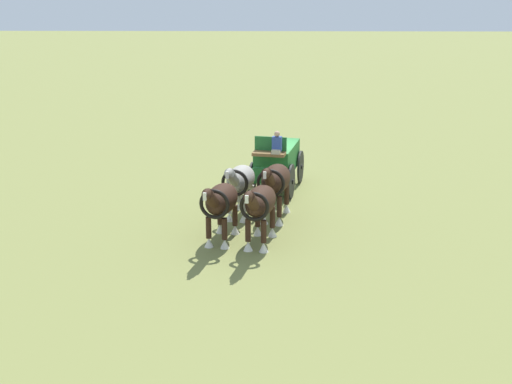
# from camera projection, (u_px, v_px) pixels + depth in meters

# --- Properties ---
(ground_plane) EXTENTS (220.00, 220.00, 0.00)m
(ground_plane) POSITION_uv_depth(u_px,v_px,m) (277.00, 189.00, 27.99)
(ground_plane) COLOR olive
(show_wagon) EXTENTS (6.01, 2.38, 2.82)m
(show_wagon) POSITION_uv_depth(u_px,v_px,m) (277.00, 160.00, 27.49)
(show_wagon) COLOR #236B2D
(show_wagon) RESTS_ON ground
(draft_horse_rear_near) EXTENTS (3.13, 1.39, 2.31)m
(draft_horse_rear_near) POSITION_uv_depth(u_px,v_px,m) (275.00, 181.00, 23.88)
(draft_horse_rear_near) COLOR #331E14
(draft_horse_rear_near) RESTS_ON ground
(draft_horse_rear_off) EXTENTS (2.97, 1.32, 2.21)m
(draft_horse_rear_off) POSITION_uv_depth(u_px,v_px,m) (240.00, 182.00, 24.17)
(draft_horse_rear_off) COLOR #9E998E
(draft_horse_rear_off) RESTS_ON ground
(draft_horse_lead_near) EXTENTS (3.06, 1.31, 2.27)m
(draft_horse_lead_near) POSITION_uv_depth(u_px,v_px,m) (260.00, 204.00, 21.45)
(draft_horse_lead_near) COLOR #331E14
(draft_horse_lead_near) RESTS_ON ground
(draft_horse_lead_off) EXTENTS (2.97, 1.33, 2.25)m
(draft_horse_lead_off) POSITION_uv_depth(u_px,v_px,m) (221.00, 202.00, 21.73)
(draft_horse_lead_off) COLOR #331E14
(draft_horse_lead_off) RESTS_ON ground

